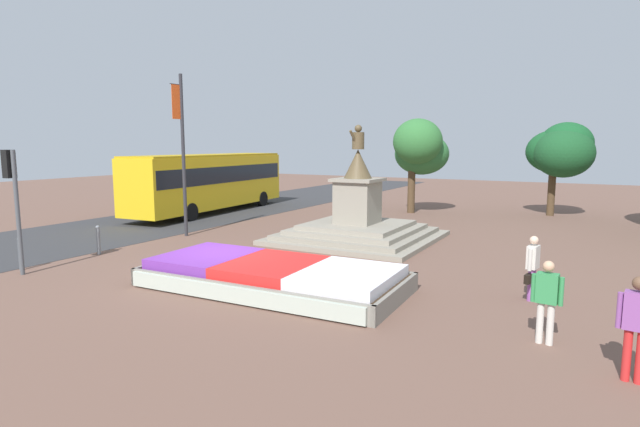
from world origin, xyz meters
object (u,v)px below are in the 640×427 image
object	(u,v)px
pedestrian_with_handbag	(532,265)
pedestrian_crossing_plaza	(637,321)
flower_planter	(271,276)
kerb_bollard_mid_a	(20,253)
traffic_light_near_crossing	(13,188)
kerb_bollard_mid_b	(98,239)
statue_monument	(357,222)
banner_pole	(183,152)
city_bus	(210,179)
pedestrian_near_planter	(547,297)

from	to	relation	value
pedestrian_with_handbag	pedestrian_crossing_plaza	world-z (taller)	pedestrian_crossing_plaza
flower_planter	pedestrian_crossing_plaza	bearing A→B (deg)	-10.89
flower_planter	pedestrian_with_handbag	size ratio (longest dim) A/B	4.47
pedestrian_with_handbag	kerb_bollard_mid_a	distance (m)	14.41
kerb_bollard_mid_a	traffic_light_near_crossing	bearing A→B (deg)	-32.80
kerb_bollard_mid_b	statue_monument	bearing A→B (deg)	45.56
traffic_light_near_crossing	kerb_bollard_mid_a	world-z (taller)	traffic_light_near_crossing
traffic_light_near_crossing	banner_pole	xyz separation A→B (m)	(-0.22, 6.94, 0.91)
statue_monument	pedestrian_with_handbag	world-z (taller)	statue_monument
pedestrian_crossing_plaza	kerb_bollard_mid_b	size ratio (longest dim) A/B	1.71
pedestrian_crossing_plaza	kerb_bollard_mid_b	distance (m)	15.66
city_bus	pedestrian_crossing_plaza	size ratio (longest dim) A/B	6.63
traffic_light_near_crossing	pedestrian_with_handbag	distance (m)	14.15
pedestrian_near_planter	pedestrian_crossing_plaza	distance (m)	1.69
banner_pole	pedestrian_near_planter	bearing A→B (deg)	-19.94
pedestrian_with_handbag	pedestrian_near_planter	world-z (taller)	pedestrian_near_planter
statue_monument	kerb_bollard_mid_a	bearing A→B (deg)	-125.94
city_bus	kerb_bollard_mid_b	distance (m)	10.97
city_bus	pedestrian_crossing_plaza	xyz separation A→B (m)	(19.45, -12.20, -0.85)
statue_monument	pedestrian_crossing_plaza	xyz separation A→B (m)	(8.88, -8.81, 0.28)
banner_pole	city_bus	world-z (taller)	banner_pole
statue_monument	traffic_light_near_crossing	bearing A→B (deg)	-123.20
city_bus	pedestrian_with_handbag	world-z (taller)	city_bus
statue_monument	kerb_bollard_mid_b	distance (m)	9.48
flower_planter	pedestrian_crossing_plaza	xyz separation A→B (m)	(7.99, -1.54, 0.67)
statue_monument	pedestrian_crossing_plaza	world-z (taller)	statue_monument
pedestrian_crossing_plaza	kerb_bollard_mid_b	xyz separation A→B (m)	(-15.52, 2.04, -0.47)
flower_planter	kerb_bollard_mid_b	size ratio (longest dim) A/B	7.00
statue_monument	kerb_bollard_mid_a	distance (m)	11.56
flower_planter	traffic_light_near_crossing	bearing A→B (deg)	-161.71
pedestrian_with_handbag	flower_planter	bearing A→B (deg)	-160.02
pedestrian_crossing_plaza	kerb_bollard_mid_b	bearing A→B (deg)	172.51
flower_planter	banner_pole	xyz separation A→B (m)	(-7.43, 4.56, 3.11)
pedestrian_with_handbag	kerb_bollard_mid_a	bearing A→B (deg)	-162.66
banner_pole	pedestrian_crossing_plaza	size ratio (longest dim) A/B	3.79
city_bus	statue_monument	bearing A→B (deg)	-17.79
traffic_light_near_crossing	city_bus	bearing A→B (deg)	108.05
flower_planter	kerb_bollard_mid_a	world-z (taller)	kerb_bollard_mid_a
flower_planter	city_bus	bearing A→B (deg)	137.06
traffic_light_near_crossing	flower_planter	bearing A→B (deg)	18.29
statue_monument	kerb_bollard_mid_a	size ratio (longest dim) A/B	5.92
statue_monument	kerb_bollard_mid_a	world-z (taller)	statue_monument
pedestrian_with_handbag	kerb_bollard_mid_b	bearing A→B (deg)	-172.85
pedestrian_with_handbag	kerb_bollard_mid_a	size ratio (longest dim) A/B	1.59
pedestrian_near_planter	kerb_bollard_mid_b	bearing A→B (deg)	175.78
pedestrian_with_handbag	pedestrian_crossing_plaza	xyz separation A→B (m)	(1.91, -3.75, 0.12)
statue_monument	city_bus	xyz separation A→B (m)	(-10.57, 3.39, 1.13)
city_bus	kerb_bollard_mid_b	bearing A→B (deg)	-68.84
pedestrian_with_handbag	pedestrian_near_planter	size ratio (longest dim) A/B	0.98
pedestrian_near_planter	flower_planter	bearing A→B (deg)	175.33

